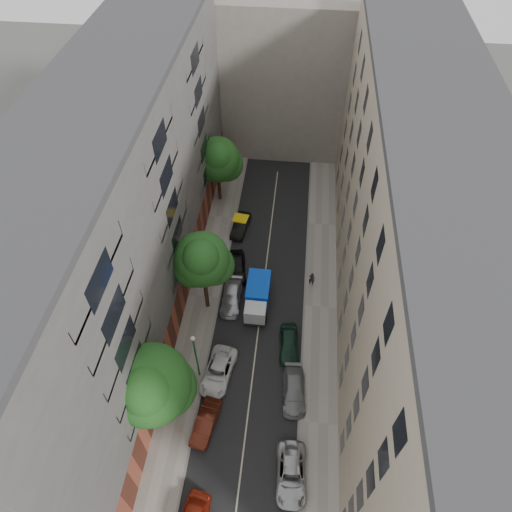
# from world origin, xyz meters

# --- Properties ---
(ground) EXTENTS (120.00, 120.00, 0.00)m
(ground) POSITION_xyz_m (0.00, 0.00, 0.00)
(ground) COLOR #4C4C49
(ground) RESTS_ON ground
(road_surface) EXTENTS (8.00, 44.00, 0.02)m
(road_surface) POSITION_xyz_m (0.00, 0.00, 0.01)
(road_surface) COLOR black
(road_surface) RESTS_ON ground
(sidewalk_left) EXTENTS (3.00, 44.00, 0.15)m
(sidewalk_left) POSITION_xyz_m (-5.50, 0.00, 0.07)
(sidewalk_left) COLOR gray
(sidewalk_left) RESTS_ON ground
(sidewalk_right) EXTENTS (3.00, 44.00, 0.15)m
(sidewalk_right) POSITION_xyz_m (5.50, 0.00, 0.07)
(sidewalk_right) COLOR gray
(sidewalk_right) RESTS_ON ground
(building_left) EXTENTS (8.00, 44.00, 20.00)m
(building_left) POSITION_xyz_m (-11.00, 0.00, 10.00)
(building_left) COLOR #4D4A48
(building_left) RESTS_ON ground
(building_right) EXTENTS (8.00, 44.00, 20.00)m
(building_right) POSITION_xyz_m (11.00, 0.00, 10.00)
(building_right) COLOR tan
(building_right) RESTS_ON ground
(building_endcap) EXTENTS (18.00, 12.00, 18.00)m
(building_endcap) POSITION_xyz_m (0.00, 28.00, 9.00)
(building_endcap) COLOR gray
(building_endcap) RESTS_ON ground
(tarp_truck) EXTENTS (2.08, 5.07, 2.35)m
(tarp_truck) POSITION_xyz_m (-0.37, -0.31, 1.29)
(tarp_truck) COLOR black
(tarp_truck) RESTS_ON ground
(car_left_1) EXTENTS (2.02, 4.09, 1.29)m
(car_left_1) POSITION_xyz_m (-3.06, -12.07, 0.64)
(car_left_1) COLOR #4A190E
(car_left_1) RESTS_ON ground
(car_left_2) EXTENTS (2.89, 5.03, 1.32)m
(car_left_2) POSITION_xyz_m (-2.80, -7.80, 0.66)
(car_left_2) COLOR silver
(car_left_2) RESTS_ON ground
(car_left_3) EXTENTS (1.79, 4.40, 1.27)m
(car_left_3) POSITION_xyz_m (-2.80, -0.20, 0.64)
(car_left_3) COLOR #B2B1B6
(car_left_3) RESTS_ON ground
(car_left_4) EXTENTS (2.36, 4.50, 1.46)m
(car_left_4) POSITION_xyz_m (-2.80, 3.42, 0.73)
(car_left_4) COLOR black
(car_left_4) RESTS_ON ground
(car_left_5) EXTENTS (1.94, 4.13, 1.31)m
(car_left_5) POSITION_xyz_m (-3.19, 9.36, 0.65)
(car_left_5) COLOR black
(car_left_5) RESTS_ON ground
(car_right_0) EXTENTS (2.40, 4.75, 1.29)m
(car_right_0) POSITION_xyz_m (3.60, -15.07, 0.64)
(car_right_0) COLOR #B1B1B6
(car_right_0) RESTS_ON ground
(car_right_1) EXTENTS (2.11, 4.53, 1.28)m
(car_right_1) POSITION_xyz_m (3.47, -8.80, 0.64)
(car_right_1) COLOR gray
(car_right_1) RESTS_ON ground
(car_right_2) EXTENTS (1.87, 4.10, 1.36)m
(car_right_2) POSITION_xyz_m (2.80, -4.60, 0.68)
(car_right_2) COLOR #152F23
(car_right_2) RESTS_ON ground
(tree_near) EXTENTS (5.88, 5.69, 9.09)m
(tree_near) POSITION_xyz_m (-6.30, -12.20, 6.12)
(tree_near) COLOR #382619
(tree_near) RESTS_ON sidewalk_left
(tree_mid) EXTENTS (5.03, 4.72, 9.23)m
(tree_mid) POSITION_xyz_m (-4.84, -1.11, 6.48)
(tree_mid) COLOR #382619
(tree_mid) RESTS_ON sidewalk_left
(tree_far) EXTENTS (5.18, 4.89, 8.00)m
(tree_far) POSITION_xyz_m (-6.11, 13.89, 5.43)
(tree_far) COLOR #382619
(tree_far) RESTS_ON sidewalk_left
(lamp_post) EXTENTS (0.36, 0.36, 5.86)m
(lamp_post) POSITION_xyz_m (-4.36, -8.00, 3.80)
(lamp_post) COLOR #195A2C
(lamp_post) RESTS_ON sidewalk_left
(pedestrian) EXTENTS (0.64, 0.47, 1.59)m
(pedestrian) POSITION_xyz_m (4.55, 2.58, 0.95)
(pedestrian) COLOR black
(pedestrian) RESTS_ON sidewalk_right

